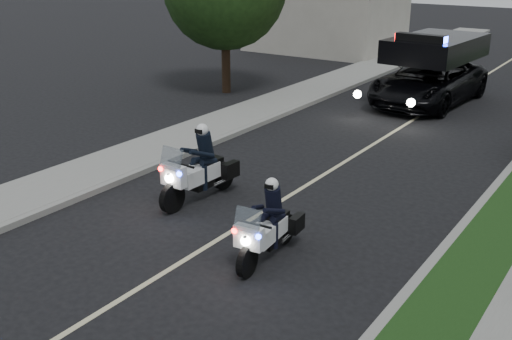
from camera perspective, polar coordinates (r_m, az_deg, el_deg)
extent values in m
plane|color=black|center=(11.18, -11.79, -11.32)|extent=(120.00, 120.00, 0.00)
cube|color=gray|center=(17.67, 22.52, -0.22)|extent=(0.20, 60.00, 0.15)
cube|color=gray|center=(20.70, -0.06, 4.21)|extent=(0.20, 60.00, 0.15)
cube|color=gray|center=(21.31, -2.52, 4.67)|extent=(2.00, 60.00, 0.16)
cube|color=#BFB78C|center=(18.82, 10.33, 2.01)|extent=(0.12, 50.00, 0.01)
imported|color=black|center=(24.90, 15.67, 6.03)|extent=(3.23, 6.33, 3.00)
imported|color=black|center=(30.32, 15.83, 8.45)|extent=(0.84, 1.81, 0.91)
imported|color=black|center=(30.32, 15.83, 8.45)|extent=(0.69, 0.47, 1.89)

